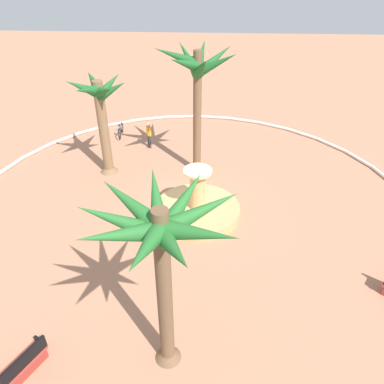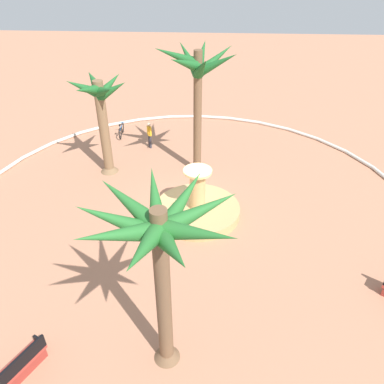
{
  "view_description": "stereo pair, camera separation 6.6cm",
  "coord_description": "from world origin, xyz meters",
  "px_view_note": "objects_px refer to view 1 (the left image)",
  "views": [
    {
      "loc": [
        -0.91,
        15.3,
        11.2
      ],
      "look_at": [
        -0.12,
        0.18,
        1.0
      ],
      "focal_mm": 36.02,
      "sensor_mm": 36.0,
      "label": 1
    },
    {
      "loc": [
        -0.97,
        15.3,
        11.2
      ],
      "look_at": [
        -0.12,
        0.18,
        1.0
      ],
      "focal_mm": 36.02,
      "sensor_mm": 36.0,
      "label": 2
    }
  ],
  "objects_px": {
    "fountain": "(197,209)",
    "bicycle_red_frame": "(121,130)",
    "palm_tree_near_fountain": "(160,241)",
    "palm_tree_mid_plaza": "(101,108)",
    "bench_west": "(23,366)",
    "palm_tree_by_curb": "(197,78)",
    "person_cyclist_helmet": "(149,134)"
  },
  "relations": [
    {
      "from": "palm_tree_near_fountain",
      "to": "person_cyclist_helmet",
      "type": "distance_m",
      "value": 15.09
    },
    {
      "from": "fountain",
      "to": "person_cyclist_helmet",
      "type": "bearing_deg",
      "value": -64.3
    },
    {
      "from": "person_cyclist_helmet",
      "to": "bench_west",
      "type": "bearing_deg",
      "value": 83.68
    },
    {
      "from": "palm_tree_by_curb",
      "to": "palm_tree_mid_plaza",
      "type": "height_order",
      "value": "palm_tree_by_curb"
    },
    {
      "from": "palm_tree_mid_plaza",
      "to": "person_cyclist_helmet",
      "type": "distance_m",
      "value": 4.58
    },
    {
      "from": "fountain",
      "to": "bench_west",
      "type": "height_order",
      "value": "fountain"
    },
    {
      "from": "palm_tree_near_fountain",
      "to": "palm_tree_mid_plaza",
      "type": "xyz_separation_m",
      "value": [
        4.47,
        -11.28,
        -1.09
      ]
    },
    {
      "from": "palm_tree_near_fountain",
      "to": "palm_tree_by_curb",
      "type": "height_order",
      "value": "palm_tree_by_curb"
    },
    {
      "from": "fountain",
      "to": "palm_tree_near_fountain",
      "type": "xyz_separation_m",
      "value": [
        0.65,
        7.54,
        4.53
      ]
    },
    {
      "from": "fountain",
      "to": "palm_tree_near_fountain",
      "type": "bearing_deg",
      "value": 85.06
    },
    {
      "from": "palm_tree_mid_plaza",
      "to": "bicycle_red_frame",
      "type": "bearing_deg",
      "value": -86.5
    },
    {
      "from": "palm_tree_near_fountain",
      "to": "bicycle_red_frame",
      "type": "relative_size",
      "value": 3.54
    },
    {
      "from": "fountain",
      "to": "bench_west",
      "type": "relative_size",
      "value": 2.45
    },
    {
      "from": "palm_tree_near_fountain",
      "to": "person_cyclist_helmet",
      "type": "bearing_deg",
      "value": -79.66
    },
    {
      "from": "palm_tree_near_fountain",
      "to": "palm_tree_by_curb",
      "type": "relative_size",
      "value": 0.88
    },
    {
      "from": "palm_tree_near_fountain",
      "to": "fountain",
      "type": "bearing_deg",
      "value": -94.94
    },
    {
      "from": "fountain",
      "to": "bicycle_red_frame",
      "type": "height_order",
      "value": "fountain"
    },
    {
      "from": "palm_tree_near_fountain",
      "to": "bench_west",
      "type": "distance_m",
      "value": 6.27
    },
    {
      "from": "bench_west",
      "to": "bicycle_red_frame",
      "type": "distance_m",
      "value": 16.65
    },
    {
      "from": "fountain",
      "to": "bench_west",
      "type": "xyz_separation_m",
      "value": [
        4.94,
        8.28,
        0.01
      ]
    },
    {
      "from": "bicycle_red_frame",
      "to": "bench_west",
      "type": "bearing_deg",
      "value": 91.62
    },
    {
      "from": "palm_tree_mid_plaza",
      "to": "bench_west",
      "type": "bearing_deg",
      "value": 90.89
    },
    {
      "from": "palm_tree_near_fountain",
      "to": "palm_tree_mid_plaza",
      "type": "relative_size",
      "value": 1.12
    },
    {
      "from": "palm_tree_near_fountain",
      "to": "palm_tree_mid_plaza",
      "type": "height_order",
      "value": "palm_tree_near_fountain"
    },
    {
      "from": "bench_west",
      "to": "bicycle_red_frame",
      "type": "height_order",
      "value": "bench_west"
    },
    {
      "from": "palm_tree_by_curb",
      "to": "person_cyclist_helmet",
      "type": "relative_size",
      "value": 4.18
    },
    {
      "from": "palm_tree_mid_plaza",
      "to": "bench_west",
      "type": "relative_size",
      "value": 3.3
    },
    {
      "from": "fountain",
      "to": "bicycle_red_frame",
      "type": "bearing_deg",
      "value": -57.12
    },
    {
      "from": "bench_west",
      "to": "palm_tree_by_curb",
      "type": "bearing_deg",
      "value": -110.86
    },
    {
      "from": "palm_tree_near_fountain",
      "to": "palm_tree_mid_plaza",
      "type": "distance_m",
      "value": 12.18
    },
    {
      "from": "fountain",
      "to": "bench_west",
      "type": "bearing_deg",
      "value": 59.19
    },
    {
      "from": "bench_west",
      "to": "bicycle_red_frame",
      "type": "relative_size",
      "value": 0.96
    }
  ]
}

